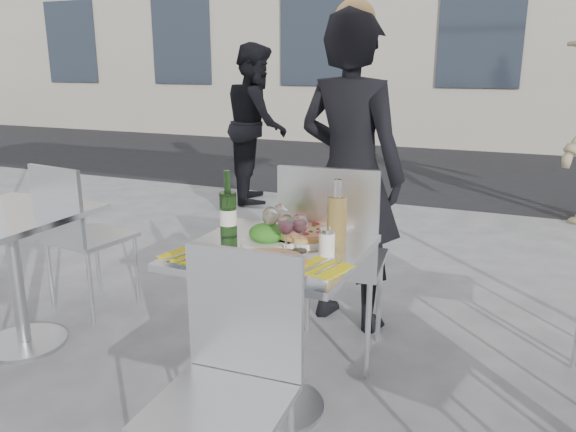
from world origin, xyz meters
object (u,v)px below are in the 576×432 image
at_px(carafe, 337,221).
at_px(woman_diner, 350,175).
at_px(wineglass_white_b, 280,215).
at_px(wine_bottle, 228,212).
at_px(main_table, 274,296).
at_px(side_table_left, 13,251).
at_px(sugar_shaker, 327,242).
at_px(side_chair_lfar, 76,227).
at_px(wineglass_red_a, 286,226).
at_px(pedestrian_a, 257,124).
at_px(wineglass_white_a, 270,218).
at_px(chair_near, 231,369).
at_px(chair_far, 332,249).
at_px(napkin_right, 322,267).
at_px(pizza_near, 266,262).
at_px(pizza_far, 306,232).
at_px(wineglass_red_b, 300,225).
at_px(salad_plate, 267,235).

bearing_deg(carafe, woman_diner, 103.72).
height_order(carafe, wineglass_white_b, carafe).
bearing_deg(wine_bottle, carafe, 2.82).
relative_size(main_table, side_table_left, 1.00).
bearing_deg(wine_bottle, sugar_shaker, -6.83).
bearing_deg(side_chair_lfar, wineglass_red_a, 171.33).
height_order(pedestrian_a, wine_bottle, pedestrian_a).
bearing_deg(wineglass_white_b, wineglass_white_a, -106.19).
xyz_separation_m(chair_near, pedestrian_a, (-1.95, 4.16, 0.32)).
xyz_separation_m(side_table_left, carafe, (1.74, 0.09, 0.33)).
height_order(chair_far, side_chair_lfar, chair_far).
height_order(sugar_shaker, napkin_right, sugar_shaker).
bearing_deg(chair_far, pedestrian_a, -64.69).
height_order(side_chair_lfar, wineglass_white_a, side_chair_lfar).
relative_size(chair_near, side_chair_lfar, 0.98).
distance_m(side_chair_lfar, wineglass_red_a, 1.66).
xyz_separation_m(pedestrian_a, pizza_near, (1.89, -3.77, -0.10)).
relative_size(chair_far, wineglass_white_a, 6.57).
height_order(pizza_far, sugar_shaker, sugar_shaker).
relative_size(chair_far, pizza_far, 3.02).
distance_m(carafe, wineglass_white_b, 0.27).
relative_size(side_table_left, pedestrian_a, 0.44).
xyz_separation_m(main_table, wineglass_red_b, (0.11, 0.01, 0.32)).
bearing_deg(wine_bottle, pizza_near, -40.76).
relative_size(main_table, salad_plate, 3.41).
distance_m(woman_diner, sugar_shaker, 1.01).
distance_m(pizza_near, carafe, 0.36).
xyz_separation_m(pedestrian_a, wine_bottle, (1.59, -3.51, 0.01)).
distance_m(side_table_left, chair_near, 1.72).
xyz_separation_m(pedestrian_a, wineglass_white_b, (1.81, -3.45, 0.00)).
height_order(side_chair_lfar, napkin_right, side_chair_lfar).
height_order(salad_plate, wineglass_white_b, wineglass_white_b).
height_order(chair_far, carafe, carafe).
bearing_deg(wine_bottle, salad_plate, -5.10).
bearing_deg(napkin_right, pizza_near, -150.39).
relative_size(pizza_far, wineglass_white_b, 2.18).
xyz_separation_m(pizza_near, wine_bottle, (-0.30, 0.26, 0.10)).
bearing_deg(wineglass_white_b, wineglass_red_b, -40.30).
height_order(side_table_left, pedestrian_a, pedestrian_a).
distance_m(wineglass_white_b, wineglass_red_a, 0.17).
distance_m(side_table_left, sugar_shaker, 1.75).
distance_m(carafe, sugar_shaker, 0.10).
relative_size(main_table, woman_diner, 0.42).
bearing_deg(pedestrian_a, wineglass_red_b, -176.24).
relative_size(pizza_near, wineglass_red_b, 1.97).
bearing_deg(woman_diner, salad_plate, 98.26).
distance_m(pizza_far, carafe, 0.24).
xyz_separation_m(woman_diner, pedestrian_a, (-1.86, 2.59, -0.03)).
bearing_deg(wineglass_white_b, chair_near, -78.93).
distance_m(side_table_left, wineglass_white_a, 1.49).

